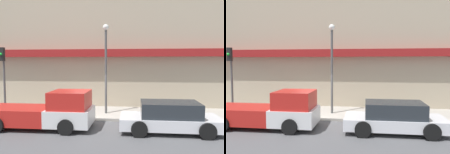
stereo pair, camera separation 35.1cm
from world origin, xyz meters
TOP-DOWN VIEW (x-y plane):
  - ground_plane at (0.00, 0.00)m, footprint 80.00×80.00m
  - sidewalk at (0.00, 1.67)m, footprint 36.00×3.33m
  - building at (-0.01, 4.81)m, footprint 19.80×3.80m
  - pickup_truck at (-2.03, -1.50)m, footprint 5.26×2.12m
  - parked_car at (3.89, -1.50)m, footprint 4.57×2.06m
  - fire_hydrant at (-0.69, 0.86)m, footprint 0.22×0.22m
  - street_lamp at (0.55, 1.28)m, footprint 0.36×0.36m
  - traffic_light at (-5.57, 0.63)m, footprint 0.28×0.42m

SIDE VIEW (x-z plane):
  - ground_plane at x=0.00m, z-range 0.00..0.00m
  - sidewalk at x=0.00m, z-range 0.00..0.16m
  - fire_hydrant at x=-0.69m, z-range 0.16..0.80m
  - parked_car at x=3.89m, z-range -0.01..1.40m
  - pickup_truck at x=-2.03m, z-range -0.12..1.73m
  - traffic_light at x=-5.57m, z-range 0.89..4.85m
  - street_lamp at x=0.55m, z-range 0.84..6.18m
  - building at x=-0.01m, z-range -0.01..9.93m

